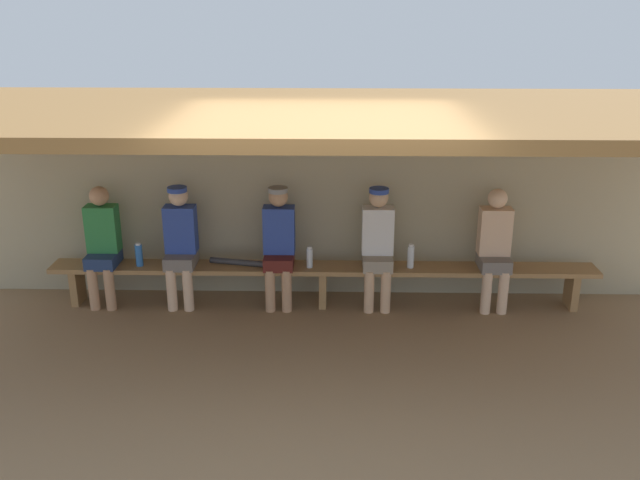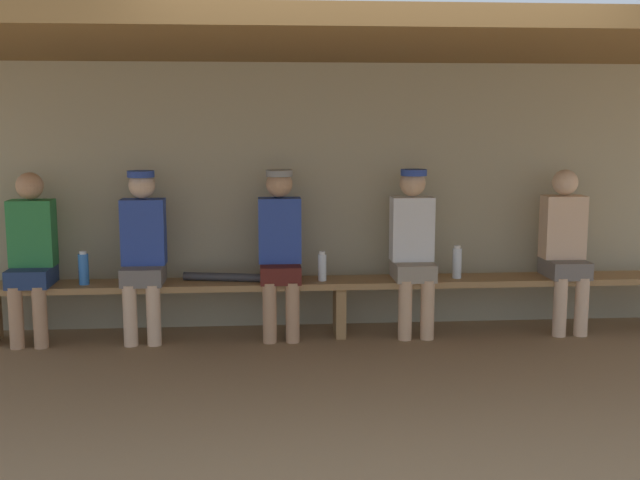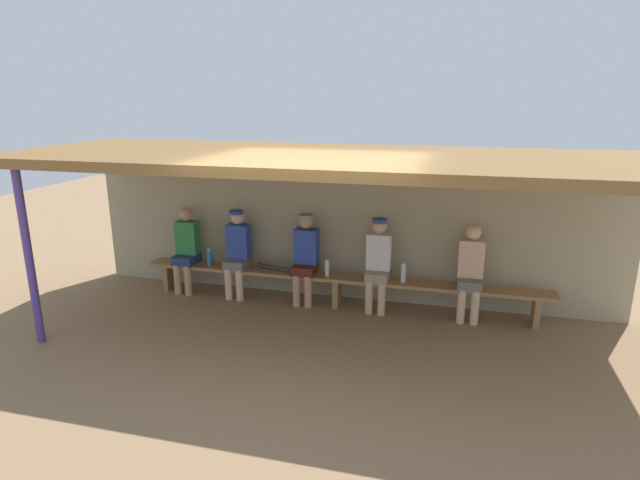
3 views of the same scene
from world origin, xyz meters
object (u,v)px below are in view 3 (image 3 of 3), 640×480
at_px(player_middle, 186,246).
at_px(player_rightmost, 378,260).
at_px(player_with_sunglasses, 306,255).
at_px(player_shirtless_tan, 471,269).
at_px(support_post, 29,259).
at_px(water_bottle_clear, 327,268).
at_px(player_in_blue, 237,249).
at_px(water_bottle_blue, 209,258).
at_px(water_bottle_orange, 403,273).
at_px(baseball_bat, 281,269).
at_px(bench, 337,280).

distance_m(player_middle, player_rightmost, 3.01).
height_order(player_rightmost, player_with_sunglasses, same).
xyz_separation_m(player_middle, player_rightmost, (3.01, 0.00, 0.02)).
distance_m(player_middle, player_shirtless_tan, 4.28).
distance_m(support_post, water_bottle_clear, 3.85).
distance_m(player_in_blue, water_bottle_blue, 0.49).
xyz_separation_m(support_post, player_in_blue, (1.80, 2.10, -0.35)).
relative_size(player_shirtless_tan, water_bottle_orange, 4.94).
xyz_separation_m(support_post, player_middle, (0.94, 2.10, -0.37)).
bearing_deg(water_bottle_blue, support_post, -122.81).
distance_m(support_post, water_bottle_orange, 4.82).
bearing_deg(player_in_blue, water_bottle_orange, -0.42).
height_order(player_middle, player_with_sunglasses, player_with_sunglasses).
height_order(player_rightmost, player_shirtless_tan, player_rightmost).
bearing_deg(player_shirtless_tan, water_bottle_blue, -179.54).
bearing_deg(water_bottle_orange, water_bottle_clear, -179.02).
bearing_deg(baseball_bat, water_bottle_orange, 11.35).
relative_size(player_shirtless_tan, baseball_bat, 1.71).
xyz_separation_m(bench, water_bottle_orange, (0.96, -0.02, 0.20)).
height_order(bench, player_with_sunglasses, player_with_sunglasses).
distance_m(support_post, player_with_sunglasses, 3.58).
height_order(player_middle, player_shirtless_tan, same).
xyz_separation_m(support_post, bench, (3.35, 2.10, -0.71)).
height_order(player_middle, water_bottle_clear, player_middle).
bearing_deg(baseball_bat, player_with_sunglasses, 12.35).
bearing_deg(water_bottle_blue, water_bottle_clear, -0.19).
relative_size(player_in_blue, baseball_bat, 1.72).
distance_m(player_middle, water_bottle_orange, 3.38).
bearing_deg(water_bottle_clear, support_post, -147.22).
bearing_deg(player_middle, support_post, -113.98).
relative_size(support_post, baseball_bat, 2.82).
bearing_deg(support_post, player_in_blue, 49.52).
relative_size(player_with_sunglasses, water_bottle_orange, 4.98).
height_order(water_bottle_clear, baseball_bat, water_bottle_clear).
xyz_separation_m(bench, water_bottle_clear, (-0.14, -0.03, 0.19)).
height_order(bench, water_bottle_orange, water_bottle_orange).
height_order(player_shirtless_tan, baseball_bat, player_shirtless_tan).
distance_m(player_rightmost, baseball_bat, 1.49).
bearing_deg(player_shirtless_tan, baseball_bat, -179.94).
bearing_deg(support_post, baseball_bat, 40.24).
distance_m(player_middle, water_bottle_clear, 2.28).
distance_m(bench, water_bottle_orange, 0.98).
relative_size(support_post, player_middle, 1.65).
xyz_separation_m(player_shirtless_tan, water_bottle_clear, (-2.01, -0.04, -0.16)).
bearing_deg(water_bottle_orange, player_rightmost, 177.06).
bearing_deg(player_with_sunglasses, player_rightmost, 0.00).
bearing_deg(bench, water_bottle_blue, -179.21).
bearing_deg(bench, support_post, -147.94).
bearing_deg(player_with_sunglasses, support_post, -143.79).
xyz_separation_m(player_in_blue, water_bottle_blue, (-0.46, -0.03, -0.16)).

